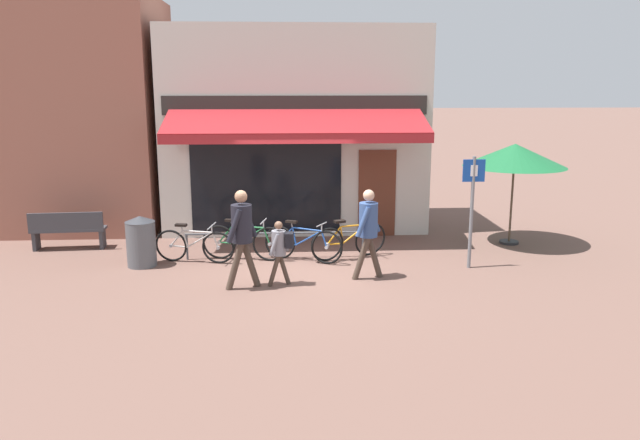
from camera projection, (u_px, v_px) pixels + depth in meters
ground_plane at (298, 271)px, 12.42m from camera, size 160.00×160.00×0.00m
shop_front at (295, 129)px, 16.07m from camera, size 6.49×4.55×5.01m
neighbour_building at (59, 113)px, 16.14m from camera, size 5.31×4.00×5.79m
bike_rack_rail at (276, 236)px, 13.21m from camera, size 3.83×0.04×0.57m
bicycle_silver at (194, 245)px, 12.90m from camera, size 1.69×0.60×0.84m
bicycle_green at (244, 242)px, 13.10m from camera, size 1.80×0.57×0.88m
bicycle_blue at (303, 244)px, 13.01m from camera, size 1.63×0.84×0.85m
bicycle_orange at (349, 241)px, 13.19m from camera, size 1.69×0.80×0.90m
pedestrian_adult at (368, 225)px, 11.74m from camera, size 0.63×0.50×1.74m
pedestrian_child at (280, 245)px, 11.39m from camera, size 0.50×0.38×1.22m
pedestrian_second_adult at (242, 229)px, 11.16m from camera, size 0.64×0.56×1.83m
litter_bin at (141, 241)px, 12.64m from camera, size 0.60×0.60×1.04m
parking_sign at (472, 200)px, 12.33m from camera, size 0.44×0.07×2.26m
cafe_parasol at (515, 156)px, 14.09m from camera, size 2.31×2.31×2.32m
park_bench at (68, 229)px, 13.91m from camera, size 1.62×0.54×0.87m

